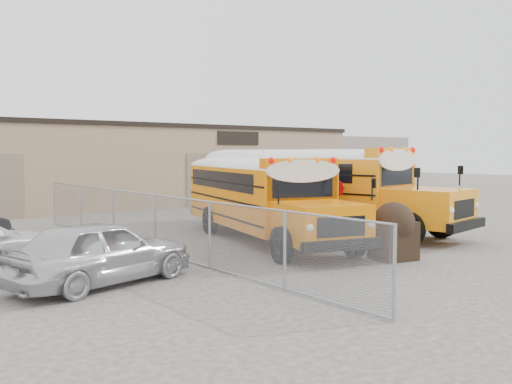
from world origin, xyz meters
TOP-DOWN VIEW (x-y plane):
  - ground at (0.00, 0.00)m, footprint 120.00×120.00m
  - warehouse at (-0.00, 19.99)m, footprint 30.20×10.20m
  - chainlink_fence at (-6.00, 3.00)m, footprint 0.07×18.07m
  - distant_building_right at (24.00, 24.00)m, footprint 10.00×8.00m
  - school_bus_left at (-0.23, 8.95)m, footprint 4.95×10.30m
  - school_bus_right at (0.32, 10.41)m, footprint 4.61×11.45m
  - tarp_bundle at (-1.13, -2.14)m, footprint 1.29×1.22m
  - car_silver at (-8.97, 0.08)m, footprint 4.83×2.83m

SIDE VIEW (x-z plane):
  - ground at x=0.00m, z-range 0.00..0.00m
  - car_silver at x=-8.97m, z-range 0.00..1.54m
  - tarp_bundle at x=-1.13m, z-range 0.02..1.68m
  - chainlink_fence at x=-6.00m, z-range 0.00..1.80m
  - school_bus_left at x=-0.23m, z-range 0.23..3.16m
  - school_bus_right at x=0.32m, z-range 0.26..3.52m
  - distant_building_right at x=24.00m, z-range 0.00..4.40m
  - warehouse at x=0.00m, z-range 0.04..4.71m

